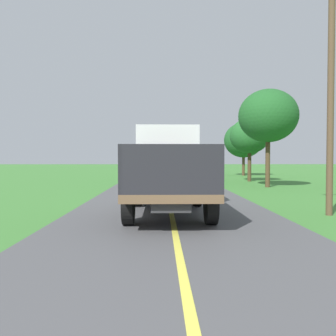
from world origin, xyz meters
TOP-DOWN VIEW (x-y plane):
  - banana_truck_near at (-0.08, 12.74)m, footprint 2.38×5.82m
  - banana_truck_far at (-0.01, 28.19)m, footprint 2.38×5.81m
  - utility_pole_roadside at (4.90, 12.02)m, footprint 2.38×0.20m
  - roadside_tree_near_left at (6.18, 22.26)m, footprint 3.57×3.57m
  - roadside_tree_mid_right at (6.41, 27.48)m, footprint 2.98×2.98m
  - roadside_tree_far_left at (8.06, 36.18)m, footprint 3.94×3.94m

SIDE VIEW (x-z plane):
  - banana_truck_near at x=-0.08m, z-range 0.07..2.87m
  - banana_truck_far at x=-0.01m, z-range 0.07..2.87m
  - roadside_tree_mid_right at x=6.41m, z-range 1.04..5.85m
  - roadside_tree_far_left at x=8.06m, z-range 0.91..6.28m
  - utility_pole_roadside at x=4.90m, z-range 0.34..7.67m
  - roadside_tree_near_left at x=6.18m, z-range 1.35..7.29m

